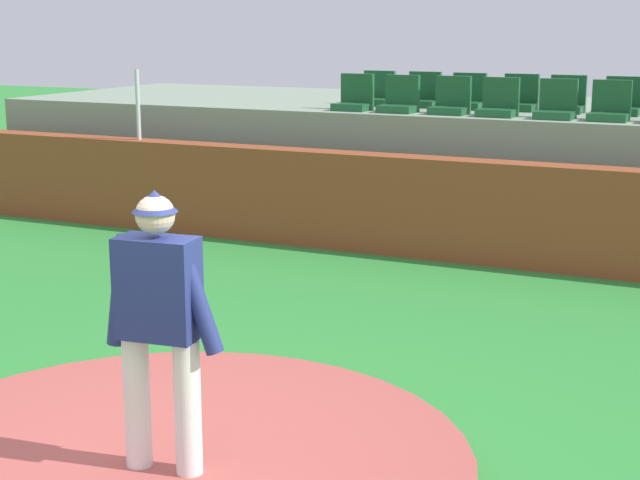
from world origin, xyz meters
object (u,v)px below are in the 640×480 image
object	(u,v)px
stadium_chair_3	(499,104)
stadium_chair_11	(567,101)
stadium_chair_5	(610,108)
stadium_chair_12	(622,103)
stadium_chair_10	(519,99)
stadium_chair_2	(451,102)
pitcher	(159,311)
stadium_chair_7	(377,94)
stadium_chair_4	(556,106)
stadium_chair_1	(400,101)
stadium_chair_9	(467,98)
stadium_chair_8	(423,96)
stadium_chair_0	(354,99)

from	to	relation	value
stadium_chair_3	stadium_chair_11	distance (m)	1.15
stadium_chair_5	stadium_chair_12	bearing A→B (deg)	-91.92
stadium_chair_10	stadium_chair_2	bearing A→B (deg)	52.03
pitcher	stadium_chair_7	xyz separation A→B (m)	(-2.23, 9.04, 0.58)
stadium_chair_4	stadium_chair_7	distance (m)	2.98
pitcher	stadium_chair_10	size ratio (longest dim) A/B	3.43
stadium_chair_1	stadium_chair_9	bearing A→B (deg)	-127.59
stadium_chair_7	stadium_chair_8	xyz separation A→B (m)	(0.71, 0.03, 0.00)
pitcher	stadium_chair_12	size ratio (longest dim) A/B	3.43
stadium_chair_3	stadium_chair_11	size ratio (longest dim) A/B	1.00
pitcher	stadium_chair_8	distance (m)	9.21
pitcher	stadium_chair_4	xyz separation A→B (m)	(0.61, 8.12, 0.58)
stadium_chair_8	pitcher	bearing A→B (deg)	99.52
stadium_chair_12	stadium_chair_5	bearing A→B (deg)	88.08
stadium_chair_3	stadium_chair_5	distance (m)	1.42
stadium_chair_0	stadium_chair_7	world-z (taller)	same
stadium_chair_11	stadium_chair_12	bearing A→B (deg)	178.29
stadium_chair_11	stadium_chair_12	xyz separation A→B (m)	(0.74, -0.02, 0.00)
stadium_chair_4	stadium_chair_7	world-z (taller)	same
stadium_chair_1	stadium_chair_12	bearing A→B (deg)	-162.29
stadium_chair_1	stadium_chair_5	distance (m)	2.80
stadium_chair_3	stadium_chair_8	world-z (taller)	same
stadium_chair_0	stadium_chair_12	world-z (taller)	same
stadium_chair_3	stadium_chair_10	world-z (taller)	same
stadium_chair_2	stadium_chair_11	distance (m)	1.63
stadium_chair_2	stadium_chair_5	distance (m)	2.08
stadium_chair_2	pitcher	bearing A→B (deg)	95.67
stadium_chair_3	stadium_chair_11	xyz separation A→B (m)	(0.70, 0.91, 0.00)
stadium_chair_1	stadium_chair_8	size ratio (longest dim) A/B	1.00
stadium_chair_1	stadium_chair_0	bearing A→B (deg)	-2.09
stadium_chair_1	stadium_chair_2	bearing A→B (deg)	-176.60
stadium_chair_12	stadium_chair_9	bearing A→B (deg)	0.12
stadium_chair_2	stadium_chair_3	world-z (taller)	same
stadium_chair_0	stadium_chair_10	xyz separation A→B (m)	(2.11, 0.93, 0.00)
stadium_chair_1	stadium_chair_5	world-z (taller)	same
stadium_chair_4	stadium_chair_1	bearing A→B (deg)	0.09
stadium_chair_1	stadium_chair_8	world-z (taller)	same
stadium_chair_9	stadium_chair_11	xyz separation A→B (m)	(1.39, 0.03, 0.00)
stadium_chair_4	stadium_chair_11	distance (m)	0.92
stadium_chair_3	stadium_chair_2	bearing A→B (deg)	-2.63
stadium_chair_3	stadium_chair_9	xyz separation A→B (m)	(-0.69, 0.89, 0.00)
stadium_chair_1	stadium_chair_12	distance (m)	2.97
stadium_chair_10	stadium_chair_1	bearing A→B (deg)	33.76
stadium_chair_1	stadium_chair_4	size ratio (longest dim) A/B	1.00
stadium_chair_1	stadium_chair_11	world-z (taller)	same
stadium_chair_3	stadium_chair_10	size ratio (longest dim) A/B	1.00
stadium_chair_3	stadium_chair_12	world-z (taller)	same
stadium_chair_5	stadium_chair_7	world-z (taller)	same
stadium_chair_0	stadium_chair_3	size ratio (longest dim) A/B	1.00
stadium_chair_0	stadium_chair_12	bearing A→B (deg)	-165.96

